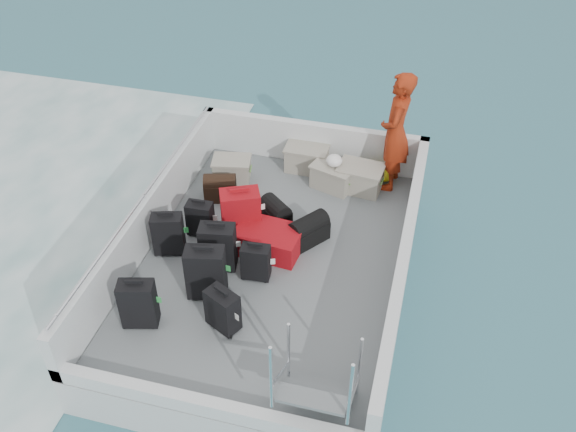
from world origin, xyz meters
name	(u,v)px	position (x,y,z in m)	size (l,w,h in m)	color
ground	(272,292)	(0.00, 0.00, 0.00)	(160.00, 160.00, 0.00)	#194657
ferry_hull	(271,277)	(0.00, 0.00, 0.30)	(3.60, 5.00, 0.60)	silver
deck	(271,260)	(0.00, 0.00, 0.61)	(3.30, 4.70, 0.02)	slate
deck_fittings	(290,260)	(0.35, -0.32, 0.99)	(3.60, 5.00, 0.90)	silver
suitcase_0	(138,304)	(-1.19, -1.47, 0.95)	(0.42, 0.24, 0.65)	black
suitcase_1	(168,235)	(-1.36, -0.19, 0.93)	(0.41, 0.23, 0.61)	black
suitcase_2	(200,219)	(-1.09, 0.27, 0.88)	(0.36, 0.21, 0.52)	black
suitcase_3	(206,273)	(-0.59, -0.81, 0.98)	(0.48, 0.28, 0.73)	black
suitcase_4	(218,247)	(-0.62, -0.30, 0.96)	(0.46, 0.27, 0.67)	black
suitcase_5	(241,214)	(-0.53, 0.39, 0.98)	(0.53, 0.32, 0.73)	#A90D11
suitcase_6	(223,311)	(-0.22, -1.27, 0.90)	(0.40, 0.23, 0.55)	black
suitcase_7	(256,263)	(-0.09, -0.37, 0.88)	(0.36, 0.21, 0.52)	black
suitcase_8	(269,240)	(-0.08, 0.19, 0.79)	(0.57, 0.87, 0.34)	#A90D11
duffel_0	(220,189)	(-1.10, 1.12, 0.78)	(0.47, 0.30, 0.32)	black
duffel_1	(275,215)	(-0.14, 0.74, 0.78)	(0.44, 0.30, 0.32)	black
duffel_2	(309,232)	(0.40, 0.50, 0.78)	(0.54, 0.30, 0.32)	black
crate_0	(232,170)	(-1.09, 1.64, 0.78)	(0.54, 0.38, 0.33)	#9D9788
crate_1	(307,158)	(-0.03, 2.20, 0.81)	(0.64, 0.44, 0.38)	#9D9788
crate_2	(333,177)	(0.47, 1.83, 0.80)	(0.60, 0.41, 0.36)	#9D9788
crate_3	(360,179)	(0.87, 1.87, 0.81)	(0.64, 0.44, 0.38)	#9D9788
yellow_bag	(385,174)	(1.21, 2.20, 0.73)	(0.28, 0.26, 0.22)	yellow
white_bag	(334,162)	(0.47, 1.83, 1.07)	(0.24, 0.24, 0.18)	white
passenger	(396,132)	(1.30, 2.13, 1.55)	(0.69, 0.44, 1.86)	red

